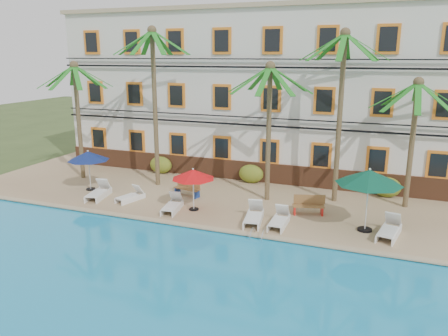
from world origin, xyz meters
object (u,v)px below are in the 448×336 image
at_px(palm_c, 269,112).
at_px(lounger_a, 99,192).
at_px(lounger_c, 172,205).
at_px(bench_right, 308,205).
at_px(palm_a, 77,104).
at_px(palm_b, 154,87).
at_px(umbrella_blue, 88,156).
at_px(lounger_f, 389,230).
at_px(umbrella_red, 193,174).
at_px(pool_ladder, 258,237).
at_px(bench_left, 188,187).
at_px(palm_d, 341,94).
at_px(palm_e, 414,124).
at_px(lounger_d, 254,216).
at_px(lounger_e, 279,220).
at_px(lounger_b, 131,196).
at_px(umbrella_green, 369,177).

height_order(palm_c, lounger_a, palm_c).
height_order(lounger_c, bench_right, bench_right).
relative_size(palm_a, palm_b, 0.79).
relative_size(umbrella_blue, lounger_c, 1.22).
bearing_deg(palm_b, lounger_f, -14.21).
relative_size(umbrella_blue, umbrella_red, 1.08).
height_order(lounger_c, pool_ladder, lounger_c).
relative_size(palm_b, bench_left, 5.74).
bearing_deg(bench_right, palm_d, 69.05).
bearing_deg(lounger_a, palm_e, 15.53).
height_order(lounger_d, lounger_e, lounger_d).
relative_size(palm_c, pool_ladder, 9.60).
xyz_separation_m(palm_c, umbrella_blue, (-9.81, -1.89, -2.67)).
distance_m(palm_a, lounger_d, 13.30).
height_order(lounger_b, lounger_f, lounger_f).
distance_m(umbrella_blue, pool_ladder, 11.36).
relative_size(palm_e, lounger_c, 3.41).
height_order(umbrella_green, bench_right, umbrella_green).
relative_size(umbrella_green, lounger_b, 1.63).
bearing_deg(palm_b, bench_right, -10.96).
bearing_deg(palm_d, umbrella_red, -148.43).
bearing_deg(lounger_d, bench_left, 151.40).
xyz_separation_m(lounger_b, pool_ladder, (7.61, -2.20, -0.25)).
relative_size(lounger_e, pool_ladder, 2.49).
xyz_separation_m(palm_c, umbrella_red, (-2.96, -2.84, -2.82)).
relative_size(palm_d, pool_ladder, 11.69).
bearing_deg(lounger_a, lounger_e, -2.70).
relative_size(umbrella_green, pool_ladder, 3.80).
bearing_deg(umbrella_red, lounger_d, -9.20).
xyz_separation_m(umbrella_red, lounger_e, (4.44, -0.54, -1.53)).
bearing_deg(bench_right, bench_left, 175.75).
distance_m(palm_d, umbrella_red, 8.30).
relative_size(palm_c, umbrella_green, 2.52).
height_order(palm_a, lounger_f, palm_a).
bearing_deg(bench_left, palm_d, 14.63).
bearing_deg(lounger_c, palm_d, 30.95).
distance_m(palm_e, lounger_e, 8.15).
distance_m(palm_c, lounger_b, 8.41).
height_order(palm_d, lounger_d, palm_d).
relative_size(palm_d, bench_right, 5.53).
bearing_deg(umbrella_red, lounger_b, 178.15).
distance_m(lounger_a, lounger_c, 4.64).
relative_size(palm_a, umbrella_red, 3.32).
relative_size(lounger_b, lounger_f, 0.84).
height_order(palm_e, lounger_d, palm_e).
distance_m(lounger_f, pool_ladder, 5.54).
xyz_separation_m(lounger_a, bench_left, (4.33, 1.98, 0.17)).
xyz_separation_m(umbrella_blue, lounger_e, (11.30, -1.49, -1.68)).
distance_m(palm_d, umbrella_blue, 13.97).
xyz_separation_m(palm_a, umbrella_red, (8.87, -2.87, -2.79)).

